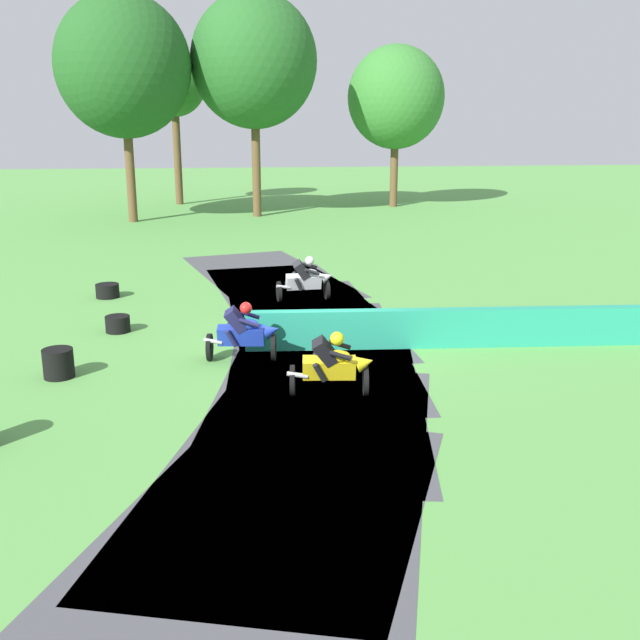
{
  "coord_description": "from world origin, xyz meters",
  "views": [
    {
      "loc": [
        -1.67,
        -16.28,
        5.22
      ],
      "look_at": [
        -0.07,
        -0.78,
        0.9
      ],
      "focal_mm": 41.96,
      "sensor_mm": 36.0,
      "label": 1
    }
  ],
  "objects_px": {
    "motorcycle_chase_blue": "(244,333)",
    "tire_stack_far": "(108,291)",
    "tire_stack_mid_b": "(118,324)",
    "motorcycle_lead_yellow": "(333,365)",
    "motorcycle_trailing_white": "(306,279)",
    "tire_stack_mid_a": "(58,363)"
  },
  "relations": [
    {
      "from": "tire_stack_mid_a",
      "to": "tire_stack_far",
      "type": "height_order",
      "value": "tire_stack_mid_a"
    },
    {
      "from": "motorcycle_chase_blue",
      "to": "motorcycle_trailing_white",
      "type": "relative_size",
      "value": 1.01
    },
    {
      "from": "motorcycle_trailing_white",
      "to": "tire_stack_far",
      "type": "height_order",
      "value": "motorcycle_trailing_white"
    },
    {
      "from": "motorcycle_chase_blue",
      "to": "motorcycle_trailing_white",
      "type": "bearing_deg",
      "value": 71.23
    },
    {
      "from": "motorcycle_lead_yellow",
      "to": "motorcycle_trailing_white",
      "type": "xyz_separation_m",
      "value": [
        0.13,
        7.57,
        -0.0
      ]
    },
    {
      "from": "motorcycle_trailing_white",
      "to": "tire_stack_mid_b",
      "type": "xyz_separation_m",
      "value": [
        -4.9,
        -2.66,
        -0.44
      ]
    },
    {
      "from": "tire_stack_far",
      "to": "motorcycle_trailing_white",
      "type": "bearing_deg",
      "value": -10.04
    },
    {
      "from": "motorcycle_chase_blue",
      "to": "tire_stack_far",
      "type": "distance_m",
      "value": 7.46
    },
    {
      "from": "motorcycle_chase_blue",
      "to": "tire_stack_mid_b",
      "type": "height_order",
      "value": "motorcycle_chase_blue"
    },
    {
      "from": "motorcycle_trailing_white",
      "to": "motorcycle_chase_blue",
      "type": "bearing_deg",
      "value": -108.77
    },
    {
      "from": "tire_stack_mid_a",
      "to": "motorcycle_trailing_white",
      "type": "bearing_deg",
      "value": 46.68
    },
    {
      "from": "motorcycle_lead_yellow",
      "to": "motorcycle_trailing_white",
      "type": "relative_size",
      "value": 1.01
    },
    {
      "from": "tire_stack_mid_b",
      "to": "motorcycle_lead_yellow",
      "type": "bearing_deg",
      "value": -45.8
    },
    {
      "from": "tire_stack_mid_b",
      "to": "tire_stack_far",
      "type": "height_order",
      "value": "same"
    },
    {
      "from": "tire_stack_mid_b",
      "to": "motorcycle_chase_blue",
      "type": "bearing_deg",
      "value": -40.0
    },
    {
      "from": "motorcycle_lead_yellow",
      "to": "motorcycle_chase_blue",
      "type": "bearing_deg",
      "value": 125.86
    },
    {
      "from": "motorcycle_trailing_white",
      "to": "tire_stack_far",
      "type": "distance_m",
      "value": 5.87
    },
    {
      "from": "motorcycle_chase_blue",
      "to": "tire_stack_far",
      "type": "bearing_deg",
      "value": 122.27
    },
    {
      "from": "motorcycle_lead_yellow",
      "to": "tire_stack_mid_b",
      "type": "distance_m",
      "value": 6.86
    },
    {
      "from": "motorcycle_chase_blue",
      "to": "tire_stack_mid_a",
      "type": "bearing_deg",
      "value": -170.34
    },
    {
      "from": "motorcycle_chase_blue",
      "to": "motorcycle_trailing_white",
      "type": "distance_m",
      "value": 5.57
    },
    {
      "from": "tire_stack_far",
      "to": "motorcycle_lead_yellow",
      "type": "bearing_deg",
      "value": -56.74
    }
  ]
}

